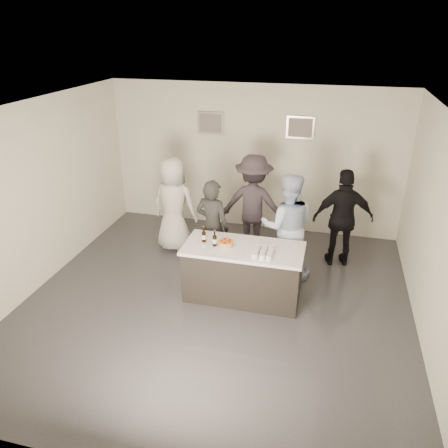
# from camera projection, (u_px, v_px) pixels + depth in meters

# --- Properties ---
(floor) EXTENTS (6.00, 6.00, 0.00)m
(floor) POSITION_uv_depth(u_px,v_px,m) (216.00, 302.00, 6.95)
(floor) COLOR #3D3D42
(floor) RESTS_ON ground
(ceiling) EXTENTS (6.00, 6.00, 0.00)m
(ceiling) POSITION_uv_depth(u_px,v_px,m) (215.00, 111.00, 5.68)
(ceiling) COLOR white
(wall_back) EXTENTS (6.00, 0.04, 3.00)m
(wall_back) POSITION_uv_depth(u_px,v_px,m) (254.00, 159.00, 8.95)
(wall_back) COLOR silver
(wall_back) RESTS_ON ground
(wall_front) EXTENTS (6.00, 0.04, 3.00)m
(wall_front) POSITION_uv_depth(u_px,v_px,m) (122.00, 356.00, 3.68)
(wall_front) COLOR silver
(wall_front) RESTS_ON ground
(wall_left) EXTENTS (0.04, 6.00, 3.00)m
(wall_left) POSITION_uv_depth(u_px,v_px,m) (35.00, 198.00, 6.98)
(wall_left) COLOR silver
(wall_left) RESTS_ON ground
(wall_right) EXTENTS (0.04, 6.00, 3.00)m
(wall_right) POSITION_uv_depth(u_px,v_px,m) (439.00, 239.00, 5.65)
(wall_right) COLOR silver
(wall_right) RESTS_ON ground
(picture_left) EXTENTS (0.54, 0.04, 0.44)m
(picture_left) POSITION_uv_depth(u_px,v_px,m) (211.00, 123.00, 8.83)
(picture_left) COLOR #B2B2B7
(picture_left) RESTS_ON wall_back
(picture_right) EXTENTS (0.54, 0.04, 0.44)m
(picture_right) POSITION_uv_depth(u_px,v_px,m) (300.00, 128.00, 8.43)
(picture_right) COLOR #B2B2B7
(picture_right) RESTS_ON wall_back
(bar_counter) EXTENTS (1.86, 0.86, 0.90)m
(bar_counter) POSITION_uv_depth(u_px,v_px,m) (243.00, 272.00, 6.92)
(bar_counter) COLOR white
(bar_counter) RESTS_ON ground
(cake) EXTENTS (0.23, 0.23, 0.07)m
(cake) POSITION_uv_depth(u_px,v_px,m) (226.00, 244.00, 6.75)
(cake) COLOR orange
(cake) RESTS_ON bar_counter
(beer_bottle_a) EXTENTS (0.07, 0.07, 0.26)m
(beer_bottle_a) POSITION_uv_depth(u_px,v_px,m) (204.00, 234.00, 6.84)
(beer_bottle_a) COLOR black
(beer_bottle_a) RESTS_ON bar_counter
(beer_bottle_b) EXTENTS (0.07, 0.07, 0.26)m
(beer_bottle_b) POSITION_uv_depth(u_px,v_px,m) (215.00, 238.00, 6.71)
(beer_bottle_b) COLOR black
(beer_bottle_b) RESTS_ON bar_counter
(tumbler_cluster) EXTENTS (0.30, 0.40, 0.08)m
(tumbler_cluster) POSITION_uv_depth(u_px,v_px,m) (263.00, 252.00, 6.51)
(tumbler_cluster) COLOR orange
(tumbler_cluster) RESTS_ON bar_counter
(candles) EXTENTS (0.24, 0.08, 0.01)m
(candles) POSITION_uv_depth(u_px,v_px,m) (218.00, 255.00, 6.48)
(candles) COLOR pink
(candles) RESTS_ON bar_counter
(person_main_black) EXTENTS (0.69, 0.53, 1.69)m
(person_main_black) POSITION_uv_depth(u_px,v_px,m) (212.00, 226.00, 7.53)
(person_main_black) COLOR #272727
(person_main_black) RESTS_ON ground
(person_main_blue) EXTENTS (1.00, 0.83, 1.86)m
(person_main_blue) POSITION_uv_depth(u_px,v_px,m) (287.00, 226.00, 7.34)
(person_main_blue) COLOR silver
(person_main_blue) RESTS_ON ground
(person_guest_left) EXTENTS (0.96, 0.69, 1.82)m
(person_guest_left) POSITION_uv_depth(u_px,v_px,m) (174.00, 205.00, 8.26)
(person_guest_left) COLOR silver
(person_guest_left) RESTS_ON ground
(person_guest_right) EXTENTS (1.12, 0.64, 1.80)m
(person_guest_right) POSITION_uv_depth(u_px,v_px,m) (343.00, 218.00, 7.70)
(person_guest_right) COLOR black
(person_guest_right) RESTS_ON ground
(person_guest_back) EXTENTS (1.24, 0.73, 1.90)m
(person_guest_back) POSITION_uv_depth(u_px,v_px,m) (253.00, 204.00, 8.17)
(person_guest_back) COLOR #342D35
(person_guest_back) RESTS_ON ground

